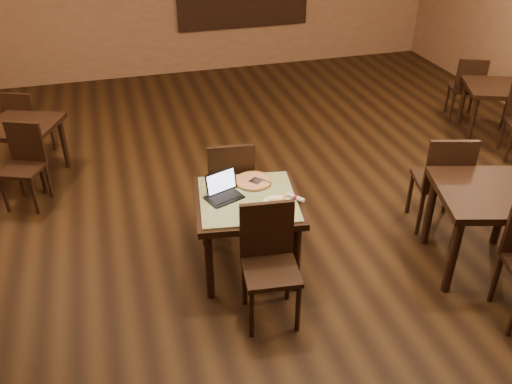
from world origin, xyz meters
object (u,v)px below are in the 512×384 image
object	(u,v)px
chair_main_far	(231,182)
other_table_c	(487,204)
chair_main_near	(269,256)
other_table_a_chair_far	(467,86)
laptop	(223,190)
other_table_c_chair_far	(443,178)
other_table_a	(495,94)
tiled_table	(248,208)
other_table_b	(24,133)
other_table_b_chair_far	(26,121)
other_table_b_chair_near	(25,160)
pizza_pan	(253,182)

from	to	relation	value
chair_main_far	other_table_c	distance (m)	2.38
chair_main_near	other_table_a_chair_far	world-z (taller)	chair_main_near
laptop	other_table_c_chair_far	xyz separation A→B (m)	(2.22, -0.04, -0.21)
other_table_c_chair_far	other_table_a	bearing A→B (deg)	-121.78
chair_main_near	chair_main_far	size ratio (longest dim) A/B	0.99
tiled_table	other_table_c	size ratio (longest dim) A/B	0.95
other_table_b	other_table_b_chair_far	size ratio (longest dim) A/B	1.08
other_table_a	other_table_b_chair_near	world-z (taller)	other_table_b_chair_near
tiled_table	other_table_a_chair_far	distance (m)	4.57
other_table_b_chair_near	other_table_c	bearing A→B (deg)	-6.72
chair_main_far	other_table_a	xyz separation A→B (m)	(3.95, 1.21, 0.02)
chair_main_near	other_table_b_chair_far	distance (m)	4.07
pizza_pan	other_table_c	world-z (taller)	other_table_c
chair_main_far	other_table_a	distance (m)	4.13
other_table_a	other_table_c	size ratio (longest dim) A/B	0.93
tiled_table	chair_main_far	bearing A→B (deg)	99.34
laptop	other_table_a	size ratio (longest dim) A/B	0.36
chair_main_near	other_table_a_chair_far	xyz separation A→B (m)	(3.90, 2.99, -0.04)
tiled_table	other_table_b_chair_far	size ratio (longest dim) A/B	1.13
tiled_table	other_table_a	distance (m)	4.34
chair_main_far	pizza_pan	size ratio (longest dim) A/B	2.97
tiled_table	other_table_b_chair_near	world-z (taller)	other_table_b_chair_near
other_table_b_chair_far	other_table_c_chair_far	size ratio (longest dim) A/B	0.85
chair_main_far	other_table_c	xyz separation A→B (m)	(2.06, -1.19, 0.11)
other_table_b_chair_far	tiled_table	bearing A→B (deg)	149.46
other_table_c	other_table_a_chair_far	bearing A→B (deg)	73.36
other_table_c_chair_far	other_table_c	bearing A→B (deg)	107.82
tiled_table	other_table_b	distance (m)	3.11
laptop	tiled_table	bearing A→B (deg)	-46.58
other_table_a	other_table_b_chair_far	distance (m)	6.12
tiled_table	other_table_c_chair_far	xyz separation A→B (m)	(2.02, 0.06, -0.05)
tiled_table	chair_main_near	world-z (taller)	chair_main_near
other_table_c_chair_far	other_table_a_chair_far	bearing A→B (deg)	-113.51
tiled_table	chair_main_far	size ratio (longest dim) A/B	1.01
other_table_b	other_table_c_chair_far	size ratio (longest dim) A/B	0.93
other_table_a_chair_far	tiled_table	bearing A→B (deg)	53.74
other_table_a_chair_far	other_table_b	world-z (taller)	other_table_a_chair_far
other_table_b_chair_near	other_table_c_chair_far	bearing A→B (deg)	0.24
chair_main_far	chair_main_near	bearing A→B (deg)	97.86
other_table_c_chair_far	other_table_b_chair_far	bearing A→B (deg)	-18.81
chair_main_far	pizza_pan	bearing A→B (deg)	116.36
other_table_a	other_table_c	bearing A→B (deg)	-105.83
other_table_a_chair_far	other_table_b_chair_far	distance (m)	6.02
tiled_table	other_table_b_chair_near	distance (m)	2.71
tiled_table	other_table_a_chair_far	xyz separation A→B (m)	(3.91, 2.38, -0.13)
other_table_c	chair_main_far	bearing A→B (deg)	165.59
chair_main_near	other_table_a	world-z (taller)	chair_main_near
laptop	other_table_a	xyz separation A→B (m)	(4.14, 1.72, -0.21)
other_table_b	other_table_c	distance (m)	5.03
pizza_pan	other_table_b	size ratio (longest dim) A/B	0.35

